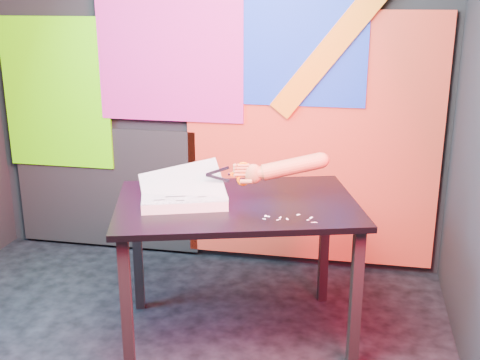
# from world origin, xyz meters

# --- Properties ---
(room) EXTENTS (3.01, 3.01, 2.71)m
(room) POSITION_xyz_m (0.00, 0.00, 1.35)
(room) COLOR black
(room) RESTS_ON ground
(backdrop) EXTENTS (2.88, 0.05, 2.08)m
(backdrop) POSITION_xyz_m (0.06, 1.46, 0.96)
(backdrop) COLOR red
(backdrop) RESTS_ON ground
(work_table) EXTENTS (1.36, 1.09, 0.75)m
(work_table) POSITION_xyz_m (0.37, 0.54, 0.66)
(work_table) COLOR black
(work_table) RESTS_ON ground
(printout_stack) EXTENTS (0.50, 0.42, 0.22)m
(printout_stack) POSITION_xyz_m (0.11, 0.47, 0.78)
(printout_stack) COLOR silver
(printout_stack) RESTS_ON work_table
(scissors) EXTENTS (0.21, 0.07, 0.12)m
(scissors) POSITION_xyz_m (0.38, 0.54, 0.89)
(scissors) COLOR #8F8FB1
(scissors) RESTS_ON printout_stack
(hand_forearm) EXTENTS (0.45, 0.17, 0.15)m
(hand_forearm) POSITION_xyz_m (0.60, 0.60, 0.92)
(hand_forearm) COLOR #B96C4A
(hand_forearm) RESTS_ON work_table
(paper_clippings) EXTENTS (0.25, 0.10, 0.00)m
(paper_clippings) POSITION_xyz_m (0.65, 0.36, 0.75)
(paper_clippings) COLOR white
(paper_clippings) RESTS_ON work_table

